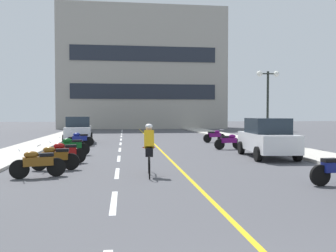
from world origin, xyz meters
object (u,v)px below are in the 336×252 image
Objects in this scene: motorcycle_4 at (55,157)px; cyclist_rider at (149,149)px; street_lamp_mid at (268,90)px; parked_car_near at (267,138)px; motorcycle_7 at (229,141)px; motorcycle_9 at (215,136)px; parked_car_mid at (78,130)px; motorcycle_8 at (80,139)px; motorcycle_3 at (38,163)px; motorcycle_5 at (64,152)px; motorcycle_6 at (72,146)px.

cyclist_rider is at bearing -25.26° from motorcycle_4.
parked_car_near is at bearing -112.81° from street_lamp_mid.
motorcycle_7 and motorcycle_9 have the same top height.
parked_car_mid is (-9.75, 9.80, 0.00)m from parked_car_near.
parked_car_mid reaches higher than motorcycle_8.
motorcycle_9 is (-2.57, 3.15, -3.05)m from street_lamp_mid.
motorcycle_8 is (-0.00, 10.86, 0.00)m from motorcycle_3.
motorcycle_4 is at bearing -143.90° from street_lamp_mid.
cyclist_rider is (-5.76, -4.23, -0.03)m from parked_car_near.
street_lamp_mid reaches higher than parked_car_mid.
motorcycle_8 is at bearing 92.37° from motorcycle_5.
street_lamp_mid is 4.65m from motorcycle_7.
motorcycle_4 is 1.59m from motorcycle_5.
cyclist_rider reaches higher than motorcycle_6.
motorcycle_7 is (8.40, 2.13, 0.00)m from motorcycle_6.
parked_car_near is 1.00× the size of parked_car_mid.
motorcycle_4 is at bearing -89.44° from motorcycle_6.
motorcycle_7 is at bearing 99.90° from parked_car_near.
parked_car_mid is 8.15m from motorcycle_6.
motorcycle_6 is (-11.43, -3.92, -3.05)m from street_lamp_mid.
street_lamp_mid is 6.63m from parked_car_near.
motorcycle_6 is 0.95× the size of cyclist_rider.
street_lamp_mid reaches higher than motorcycle_7.
cyclist_rider is (3.52, -10.94, 0.41)m from motorcycle_8.
street_lamp_mid is at bearing -50.77° from motorcycle_9.
motorcycle_7 is at bearing -33.32° from parked_car_mid.
motorcycle_6 is (-9.07, 1.69, -0.44)m from parked_car_near.
cyclist_rider reaches higher than motorcycle_5.
motorcycle_5 is 0.99× the size of motorcycle_6.
motorcycle_9 is (8.86, 7.07, 0.00)m from motorcycle_6.
parked_car_near is 9.04m from motorcycle_5.
street_lamp_mid reaches higher than motorcycle_9.
motorcycle_9 is at bearing 54.92° from motorcycle_3.
motorcycle_3 is 3.54m from cyclist_rider.
parked_car_near is 2.44× the size of cyclist_rider.
motorcycle_7 is at bearing 37.93° from motorcycle_4.
parked_car_near is 2.53× the size of motorcycle_4.
motorcycle_3 is (-11.64, -9.76, -3.05)m from street_lamp_mid.
parked_car_mid is 9.61m from motorcycle_9.
motorcycle_6 is at bearing -165.75° from motorcycle_7.
parked_car_near is at bearing 16.58° from motorcycle_4.
street_lamp_mid is 12.09m from motorcycle_8.
parked_car_near reaches higher than motorcycle_6.
motorcycle_6 is at bearing 119.18° from cyclist_rider.
cyclist_rider is (-5.55, -12.99, 0.41)m from motorcycle_9.
motorcycle_5 is 0.97× the size of motorcycle_7.
parked_car_near reaches higher than motorcycle_9.
parked_car_mid is 10.88m from motorcycle_7.
motorcycle_8 is (0.47, -3.09, -0.44)m from parked_car_mid.
motorcycle_4 is 4.38m from motorcycle_6.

